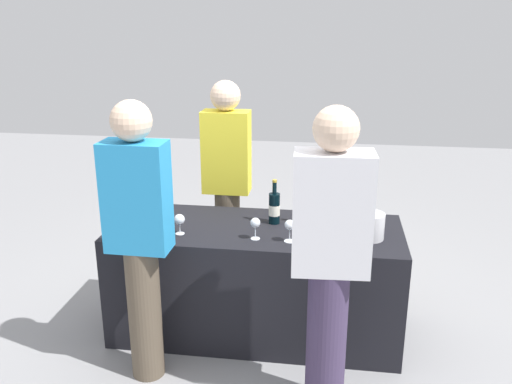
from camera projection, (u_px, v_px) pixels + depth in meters
name	position (u px, v px, depth m)	size (l,w,h in m)	color
ground_plane	(256.00, 329.00, 3.89)	(12.00, 12.00, 0.00)	gray
tasting_table	(256.00, 280.00, 3.77)	(1.94, 0.75, 0.78)	black
wine_bottle_0	(162.00, 201.00, 3.81)	(0.07, 0.07, 0.33)	black
wine_bottle_1	(274.00, 208.00, 3.69)	(0.08, 0.08, 0.31)	black
wine_bottle_2	(317.00, 208.00, 3.65)	(0.08, 0.08, 0.34)	black
wine_bottle_3	(345.00, 210.00, 3.64)	(0.07, 0.07, 0.33)	black
wine_bottle_4	(358.00, 211.00, 3.63)	(0.08, 0.08, 0.30)	black
wine_glass_0	(151.00, 212.00, 3.65)	(0.07, 0.07, 0.14)	silver
wine_glass_1	(179.00, 220.00, 3.51)	(0.07, 0.07, 0.14)	silver
wine_glass_2	(255.00, 224.00, 3.43)	(0.06, 0.06, 0.14)	silver
wine_glass_3	(290.00, 226.00, 3.39)	(0.07, 0.07, 0.15)	silver
wine_glass_4	(355.00, 225.00, 3.43)	(0.08, 0.08, 0.14)	silver
ice_bucket	(369.00, 226.00, 3.45)	(0.19, 0.19, 0.17)	silver
server_pouring	(227.00, 179.00, 4.19)	(0.36, 0.23, 1.68)	brown
guest_0	(139.00, 232.00, 3.13)	(0.37, 0.23, 1.71)	brown
guest_1	(330.00, 255.00, 2.85)	(0.41, 0.24, 1.73)	#3F3351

